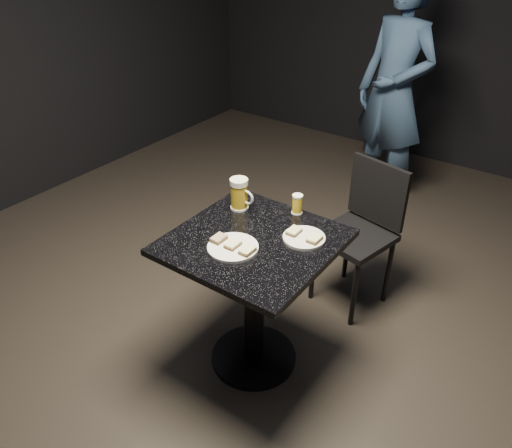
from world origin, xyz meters
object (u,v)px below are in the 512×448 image
object	(u,v)px
plate_small	(304,238)
beer_tumbler	(297,204)
chair	(362,226)
plate_large	(233,247)
patron	(394,92)
beer_mug	(240,194)
table	(254,282)

from	to	relation	value
plate_small	beer_tumbler	xyz separation A→B (m)	(-0.15, 0.18, 0.04)
chair	plate_large	bearing A→B (deg)	-104.13
patron	beer_tumbler	xyz separation A→B (m)	(0.24, -1.74, -0.06)
beer_tumbler	plate_small	bearing A→B (deg)	-50.53
patron	chair	distance (m)	1.39
plate_small	chair	size ratio (longest dim) A/B	0.22
beer_tumbler	chair	distance (m)	0.57
beer_mug	plate_small	bearing A→B (deg)	-7.59
table	beer_mug	bearing A→B (deg)	139.50
plate_small	patron	distance (m)	1.96
table	beer_mug	size ratio (longest dim) A/B	4.75
beer_mug	beer_tumbler	bearing A→B (deg)	26.39
plate_large	chair	world-z (taller)	chair
patron	beer_mug	size ratio (longest dim) A/B	10.87
plate_small	table	xyz separation A→B (m)	(-0.18, -0.13, -0.25)
plate_large	table	size ratio (longest dim) A/B	0.30
plate_large	beer_mug	xyz separation A→B (m)	(-0.19, 0.30, 0.07)
table	beer_mug	xyz separation A→B (m)	(-0.22, 0.18, 0.32)
table	chair	size ratio (longest dim) A/B	0.88
plate_large	patron	size ratio (longest dim) A/B	0.13
chair	patron	bearing A→B (deg)	107.22
plate_large	beer_mug	bearing A→B (deg)	122.32
plate_small	plate_large	bearing A→B (deg)	-131.04
beer_mug	chair	world-z (taller)	beer_mug
patron	beer_mug	bearing A→B (deg)	-72.09
plate_large	plate_small	bearing A→B (deg)	48.96
plate_large	patron	distance (m)	2.17
plate_small	chair	bearing A→B (deg)	89.01
beer_tumbler	chair	bearing A→B (deg)	71.17
plate_small	beer_tumbler	world-z (taller)	beer_tumbler
beer_tumbler	chair	xyz separation A→B (m)	(0.16, 0.46, -0.30)
beer_mug	patron	bearing A→B (deg)	89.59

